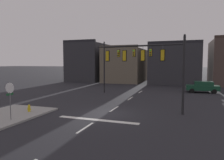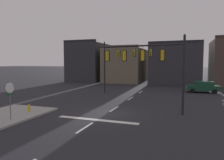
{
  "view_description": "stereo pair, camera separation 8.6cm",
  "coord_description": "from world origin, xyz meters",
  "px_view_note": "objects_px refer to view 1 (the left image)",
  "views": [
    {
      "loc": [
        6.11,
        -16.19,
        4.27
      ],
      "look_at": [
        -0.45,
        2.66,
        2.63
      ],
      "focal_mm": 33.7,
      "sensor_mm": 36.0,
      "label": 1
    },
    {
      "loc": [
        6.2,
        -16.17,
        4.27
      ],
      "look_at": [
        -0.45,
        2.66,
        2.63
      ],
      "focal_mm": 33.7,
      "sensor_mm": 36.0,
      "label": 2
    }
  ],
  "objects_px": {
    "signal_mast_far_side": "(121,58)",
    "fire_hydrant": "(29,109)",
    "car_lot_nearside": "(203,87)",
    "signal_mast_near_side": "(150,60)",
    "stop_sign": "(10,92)"
  },
  "relations": [
    {
      "from": "signal_mast_near_side",
      "to": "stop_sign",
      "type": "distance_m",
      "value": 11.41
    },
    {
      "from": "car_lot_nearside",
      "to": "signal_mast_near_side",
      "type": "bearing_deg",
      "value": -110.74
    },
    {
      "from": "signal_mast_far_side",
      "to": "stop_sign",
      "type": "height_order",
      "value": "signal_mast_far_side"
    },
    {
      "from": "signal_mast_near_side",
      "to": "car_lot_nearside",
      "type": "distance_m",
      "value": 15.51
    },
    {
      "from": "signal_mast_near_side",
      "to": "signal_mast_far_side",
      "type": "xyz_separation_m",
      "value": [
        -5.42,
        9.18,
        0.42
      ]
    },
    {
      "from": "car_lot_nearside",
      "to": "fire_hydrant",
      "type": "bearing_deg",
      "value": -129.1
    },
    {
      "from": "stop_sign",
      "to": "car_lot_nearside",
      "type": "relative_size",
      "value": 0.62
    },
    {
      "from": "fire_hydrant",
      "to": "car_lot_nearside",
      "type": "bearing_deg",
      "value": 50.9
    },
    {
      "from": "signal_mast_far_side",
      "to": "car_lot_nearside",
      "type": "distance_m",
      "value": 12.5
    },
    {
      "from": "signal_mast_near_side",
      "to": "fire_hydrant",
      "type": "distance_m",
      "value": 11.16
    },
    {
      "from": "car_lot_nearside",
      "to": "signal_mast_far_side",
      "type": "bearing_deg",
      "value": -155.43
    },
    {
      "from": "signal_mast_far_side",
      "to": "car_lot_nearside",
      "type": "height_order",
      "value": "signal_mast_far_side"
    },
    {
      "from": "stop_sign",
      "to": "car_lot_nearside",
      "type": "xyz_separation_m",
      "value": [
        14.36,
        20.68,
        -1.29
      ]
    },
    {
      "from": "signal_mast_far_side",
      "to": "fire_hydrant",
      "type": "xyz_separation_m",
      "value": [
        -4.07,
        -13.32,
        -4.58
      ]
    },
    {
      "from": "signal_mast_near_side",
      "to": "fire_hydrant",
      "type": "bearing_deg",
      "value": -156.41
    }
  ]
}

